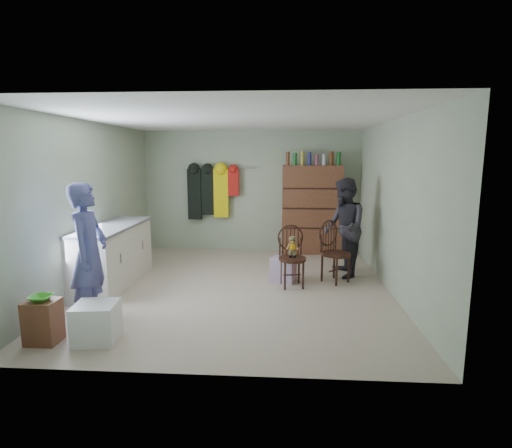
# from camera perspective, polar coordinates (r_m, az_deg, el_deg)

# --- Properties ---
(ground_plane) EXTENTS (5.00, 5.00, 0.00)m
(ground_plane) POSITION_cam_1_polar(r_m,az_deg,el_deg) (6.20, -2.46, -8.98)
(ground_plane) COLOR beige
(ground_plane) RESTS_ON ground
(room_walls) EXTENTS (5.00, 5.00, 5.00)m
(room_walls) POSITION_cam_1_polar(r_m,az_deg,el_deg) (6.41, -2.05, 6.06)
(room_walls) COLOR #A7B396
(room_walls) RESTS_ON ground
(counter) EXTENTS (0.64, 1.86, 0.94)m
(counter) POSITION_cam_1_polar(r_m,az_deg,el_deg) (6.56, -19.72, -4.20)
(counter) COLOR silver
(counter) RESTS_ON ground
(stool) EXTENTS (0.33, 0.28, 0.47)m
(stool) POSITION_cam_1_polar(r_m,az_deg,el_deg) (4.94, -28.13, -12.20)
(stool) COLOR brown
(stool) RESTS_ON ground
(bowl) EXTENTS (0.23, 0.23, 0.06)m
(bowl) POSITION_cam_1_polar(r_m,az_deg,el_deg) (4.86, -28.38, -9.30)
(bowl) COLOR green
(bowl) RESTS_ON stool
(plastic_tub) EXTENTS (0.49, 0.47, 0.42)m
(plastic_tub) POSITION_cam_1_polar(r_m,az_deg,el_deg) (4.75, -21.84, -12.92)
(plastic_tub) COLOR white
(plastic_tub) RESTS_ON ground
(chair_front) EXTENTS (0.49, 0.49, 0.94)m
(chair_front) POSITION_cam_1_polar(r_m,az_deg,el_deg) (6.14, 5.13, -4.07)
(chair_front) COLOR #3C1E15
(chair_front) RESTS_ON ground
(chair_far) EXTENTS (0.61, 0.61, 0.98)m
(chair_far) POSITION_cam_1_polar(r_m,az_deg,el_deg) (6.45, 10.97, -3.53)
(chair_far) COLOR #3C1E15
(chair_far) RESTS_ON ground
(striped_bag) EXTENTS (0.44, 0.39, 0.39)m
(striped_bag) POSITION_cam_1_polar(r_m,az_deg,el_deg) (6.42, 3.90, -6.50)
(striped_bag) COLOR pink
(striped_bag) RESTS_ON ground
(person_left) EXTENTS (0.44, 0.64, 1.68)m
(person_left) POSITION_cam_1_polar(r_m,az_deg,el_deg) (5.12, -22.74, -3.94)
(person_left) COLOR #515495
(person_left) RESTS_ON ground
(person_right) EXTENTS (0.70, 0.86, 1.64)m
(person_right) POSITION_cam_1_polar(r_m,az_deg,el_deg) (6.71, 12.45, -0.53)
(person_right) COLOR #2D2B33
(person_right) RESTS_ON ground
(dresser) EXTENTS (1.20, 0.39, 2.08)m
(dresser) POSITION_cam_1_polar(r_m,az_deg,el_deg) (8.22, 7.94, 2.13)
(dresser) COLOR brown
(dresser) RESTS_ON ground
(coat_rack) EXTENTS (1.42, 0.12, 1.09)m
(coat_rack) POSITION_cam_1_polar(r_m,az_deg,el_deg) (8.38, -6.41, 4.60)
(coat_rack) COLOR #99999E
(coat_rack) RESTS_ON ground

